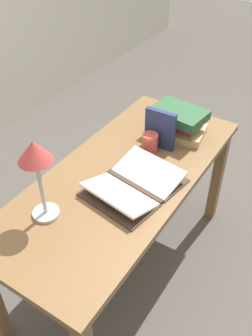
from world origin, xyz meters
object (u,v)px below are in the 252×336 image
Objects in this scene: book_stack_tall at (178,122)px; reading_lamp at (36,160)px; book_standing_upright at (160,129)px; coffee_mug at (150,143)px; open_book at (134,185)px.

book_stack_tall is 0.92m from reading_lamp.
book_standing_upright is at bearing -13.34° from reading_lamp.
reading_lamp is 0.71m from coffee_mug.
book_standing_upright is 2.11× the size of coffee_mug.
coffee_mug is (-0.06, 0.02, -0.06)m from book_standing_upright.
book_standing_upright is 0.56× the size of reading_lamp.
reading_lamp reaches higher than book_stack_tall.
book_standing_upright is 0.09m from coffee_mug.
book_stack_tall is 3.13× the size of coffee_mug.
reading_lamp is at bearing 164.56° from book_standing_upright.
coffee_mug is (0.30, 0.09, 0.03)m from open_book.
reading_lamp is (-0.87, 0.20, 0.22)m from book_stack_tall.
open_book is 0.52m from book_stack_tall.
coffee_mug is at bearing 166.80° from book_stack_tall.
reading_lamp is at bearing 167.26° from book_stack_tall.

